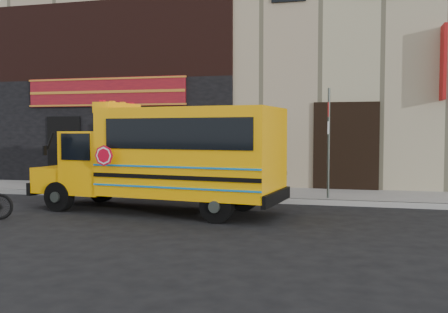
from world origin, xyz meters
TOP-DOWN VIEW (x-y plane):
  - ground at (0.00, 0.00)m, footprint 120.00×120.00m
  - curb at (0.00, 2.60)m, footprint 40.00×0.20m
  - sidewalk at (0.00, 4.10)m, footprint 40.00×3.00m
  - building at (-0.04, 10.45)m, footprint 20.00×10.70m
  - school_bus at (-0.52, 0.26)m, footprint 7.12×3.02m
  - sign_pole at (3.51, 3.03)m, footprint 0.08×0.30m

SIDE VIEW (x-z plane):
  - ground at x=0.00m, z-range 0.00..0.00m
  - curb at x=0.00m, z-range 0.00..0.15m
  - sidewalk at x=0.00m, z-range 0.00..0.15m
  - school_bus at x=-0.52m, z-range 0.05..2.97m
  - sign_pole at x=3.51m, z-range 0.16..3.60m
  - building at x=-0.04m, z-range 0.13..12.13m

